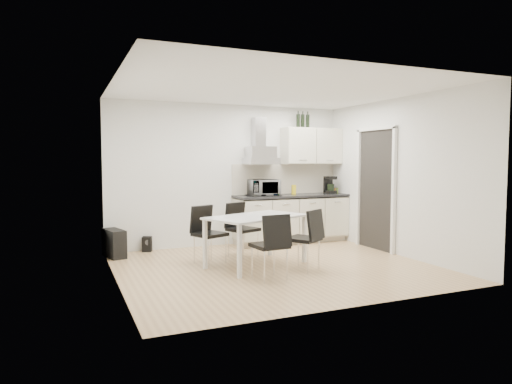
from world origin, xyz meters
TOP-DOWN VIEW (x-y plane):
  - ground at (0.00, 0.00)m, footprint 4.50×4.50m
  - wall_back at (0.00, 2.00)m, footprint 4.50×0.10m
  - wall_front at (0.00, -2.00)m, footprint 4.50×0.10m
  - wall_left at (-2.25, 0.00)m, footprint 0.10×4.00m
  - wall_right at (2.25, 0.00)m, footprint 0.10×4.00m
  - ceiling at (0.00, 0.00)m, footprint 4.50×4.50m
  - doorway at (2.21, 0.55)m, footprint 0.08×1.04m
  - kitchenette at (1.19, 1.73)m, footprint 2.22×0.64m
  - dining_table at (-0.22, 0.20)m, footprint 1.67×1.32m
  - chair_far_left at (-0.82, 0.59)m, footprint 0.60×0.63m
  - chair_far_right at (-0.17, 0.86)m, footprint 0.60×0.63m
  - chair_near_left at (-0.37, -0.59)m, footprint 0.48×0.54m
  - chair_near_right at (0.29, -0.32)m, footprint 0.64×0.66m
  - guitar_amp at (-2.12, 1.65)m, footprint 0.36×0.58m
  - floor_speaker at (-1.55, 1.90)m, footprint 0.19×0.18m

SIDE VIEW (x-z plane):
  - ground at x=0.00m, z-range 0.00..0.00m
  - floor_speaker at x=-1.55m, z-range 0.00..0.26m
  - guitar_amp at x=-2.12m, z-range 0.00..0.45m
  - chair_far_left at x=-0.82m, z-range 0.00..0.88m
  - chair_far_right at x=-0.17m, z-range 0.00..0.88m
  - chair_near_left at x=-0.37m, z-range 0.00..0.88m
  - chair_near_right at x=0.29m, z-range 0.00..0.88m
  - dining_table at x=-0.22m, z-range 0.30..1.05m
  - kitchenette at x=1.19m, z-range -0.43..2.09m
  - doorway at x=2.21m, z-range 0.00..2.10m
  - wall_back at x=0.00m, z-range 0.00..2.60m
  - wall_front at x=0.00m, z-range 0.00..2.60m
  - wall_left at x=-2.25m, z-range 0.00..2.60m
  - wall_right at x=2.25m, z-range 0.00..2.60m
  - ceiling at x=0.00m, z-range 2.60..2.60m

